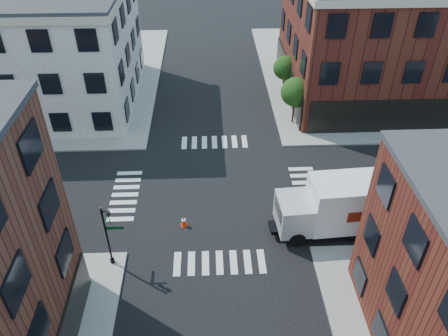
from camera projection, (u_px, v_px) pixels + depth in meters
ground at (217, 192)px, 33.50m from camera, size 120.00×120.00×0.00m
sidewalk_ne at (391, 72)px, 50.94m from camera, size 30.00×30.00×0.15m
sidewalk_nw at (27, 78)px, 49.57m from camera, size 30.00×30.00×0.15m
building_ne at (417, 37)px, 43.38m from camera, size 25.00×16.00×12.00m
building_nw at (16, 48)px, 42.38m from camera, size 22.00×16.00×11.00m
tree_near at (296, 93)px, 39.83m from camera, size 2.69×2.69×4.49m
tree_far at (286, 69)px, 44.81m from camera, size 2.43×2.43×4.07m
signal_pole at (108, 230)px, 26.22m from camera, size 1.29×1.24×4.60m
box_truck at (346, 205)px, 29.11m from camera, size 9.25×3.34×4.12m
traffic_cone at (184, 222)px, 30.37m from camera, size 0.51×0.51×0.79m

